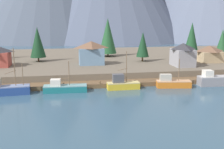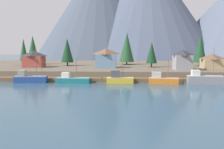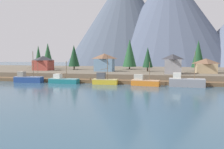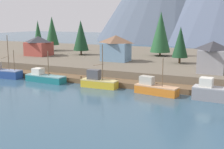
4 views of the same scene
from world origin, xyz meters
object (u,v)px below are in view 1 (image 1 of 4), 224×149
fishing_boat_yellow (122,84)px  conifer_mid_right (222,40)px  fishing_boat_teal (64,88)px  house_tan (209,53)px  fishing_boat_blue (6,89)px  conifer_back_left (143,44)px  conifer_near_right (108,36)px  conifer_mid_left (192,38)px  conifer_back_right (38,42)px  fishing_boat_orange (172,83)px  fishing_boat_grey (217,80)px  house_grey (183,54)px  house_blue (91,53)px

fishing_boat_yellow → conifer_mid_right: 49.88m
fishing_boat_teal → house_tan: size_ratio=1.38×
fishing_boat_blue → conifer_back_left: 42.04m
conifer_near_right → conifer_mid_left: bearing=-14.2°
fishing_boat_blue → conifer_back_right: bearing=77.0°
fishing_boat_orange → conifer_back_right: 42.45m
fishing_boat_grey → conifer_mid_right: 34.54m
house_tan → conifer_mid_left: size_ratio=0.58×
fishing_boat_yellow → conifer_mid_right: size_ratio=0.92×
fishing_boat_blue → fishing_boat_orange: fishing_boat_blue is taller
house_grey → conifer_near_right: size_ratio=0.54×
house_grey → conifer_mid_left: size_ratio=0.60×
fishing_boat_yellow → conifer_back_left: bearing=62.7°
fishing_boat_yellow → conifer_mid_right: bearing=34.0°
fishing_boat_grey → conifer_mid_right: (18.06, 28.69, 6.62)m
conifer_near_right → conifer_mid_left: conifer_near_right is taller
fishing_boat_orange → house_grey: size_ratio=1.15×
fishing_boat_grey → house_tan: size_ratio=1.40×
fishing_boat_teal → fishing_boat_blue: bearing=-176.2°
fishing_boat_grey → house_grey: fishing_boat_grey is taller
conifer_mid_left → fishing_boat_blue: bearing=-152.2°
conifer_mid_right → conifer_near_right: bearing=171.0°
fishing_boat_orange → conifer_back_right: (-31.65, 27.34, 7.25)m
fishing_boat_blue → conifer_mid_right: (64.80, 28.82, 6.74)m
conifer_near_right → house_tan: bearing=-30.2°
house_tan → conifer_mid_right: 14.76m
fishing_boat_grey → conifer_back_right: 51.01m
fishing_boat_grey → conifer_back_left: size_ratio=1.05×
house_grey → conifer_back_left: 12.91m
fishing_boat_grey → conifer_back_right: (-42.56, 27.24, 7.01)m
conifer_mid_left → house_blue: bearing=-165.5°
fishing_boat_blue → house_grey: fishing_boat_blue is taller
conifer_back_right → house_blue: bearing=-27.9°
conifer_mid_left → conifer_mid_right: size_ratio=1.26×
house_tan → fishing_boat_orange: bearing=-135.4°
house_tan → fishing_boat_blue: bearing=-161.2°
fishing_boat_orange → fishing_boat_grey: (10.90, 0.10, 0.24)m
fishing_boat_grey → house_grey: (-3.05, 12.71, 4.40)m
house_tan → fishing_boat_teal: bearing=-156.9°
conifer_back_right → house_grey: bearing=-20.2°
fishing_boat_yellow → fishing_boat_grey: bearing=-1.9°
fishing_boat_teal → conifer_mid_left: 50.85m
fishing_boat_grey → conifer_near_right: conifer_near_right is taller
house_blue → conifer_back_left: (15.69, 2.91, 1.80)m
conifer_back_left → conifer_back_right: size_ratio=0.86×
house_tan → conifer_mid_right: bearing=45.2°
fishing_boat_orange → conifer_back_left: bearing=100.2°
conifer_mid_left → conifer_mid_right: (11.45, 0.68, -1.03)m
fishing_boat_blue → fishing_boat_teal: size_ratio=1.04×
house_grey → fishing_boat_grey: bearing=-76.5°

